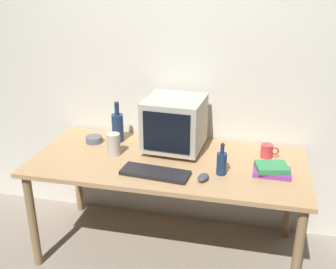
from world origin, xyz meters
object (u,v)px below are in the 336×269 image
Objects in this scene: bottle_short at (222,163)px; mug at (267,151)px; keyboard at (155,173)px; crt_monitor at (175,124)px; bottle_tall at (118,126)px; computer_mouse at (203,177)px; metal_canister at (114,144)px; cd_spindle at (94,139)px; book_stack at (272,170)px.

mug is (0.27, 0.31, -0.03)m from bottle_short.
crt_monitor is at bearing 89.91° from keyboard.
bottle_tall is 1.06m from mug.
mug is at bearing 61.70° from computer_mouse.
bottle_tall is 0.24m from metal_canister.
bottle_tall is 0.20m from cd_spindle.
book_stack reaches higher than computer_mouse.
bottle_tall reaches higher than keyboard.
bottle_short is 0.75m from metal_canister.
metal_canister reaches higher than keyboard.
mug is at bearing 36.81° from keyboard.
keyboard is at bearing -166.74° from book_stack.
computer_mouse is at bearing -132.02° from mug.
metal_canister is (-0.34, 0.22, 0.06)m from keyboard.
bottle_tall is (-0.43, 0.06, -0.08)m from crt_monitor.
bottle_tall is 2.51× the size of cd_spindle.
computer_mouse is 0.83m from bottle_tall.
keyboard is 0.41m from bottle_short.
bottle_short is at bearing -9.55° from metal_canister.
keyboard is 0.78m from mug.
computer_mouse is 0.83× the size of mug.
book_stack reaches higher than keyboard.
crt_monitor is 1.82× the size of book_stack.
keyboard is at bearing -95.52° from crt_monitor.
bottle_short is 0.31m from book_stack.
mug is at bearing 96.62° from book_stack.
mug is (0.37, 0.41, 0.03)m from computer_mouse.
bottle_tall is at bearing 155.88° from bottle_short.
crt_monitor is at bearing -178.41° from mug.
metal_canister is at bearing -169.70° from mug.
crt_monitor reaches higher than book_stack.
computer_mouse is 0.15m from bottle_short.
mug reaches higher than cd_spindle.
keyboard is 0.30m from computer_mouse.
book_stack is at bearing 36.58° from computer_mouse.
metal_canister is (-1.04, 0.06, 0.05)m from book_stack.
book_stack is (0.30, 0.07, -0.05)m from bottle_short.
mug is at bearing -2.45° from bottle_tall.
keyboard is at bearing -34.56° from cd_spindle.
mug is at bearing 0.96° from cd_spindle.
crt_monitor is 0.98× the size of keyboard.
mug is (1.06, -0.05, -0.07)m from bottle_tall.
crt_monitor reaches higher than mug.
computer_mouse is 0.94m from cd_spindle.
metal_canister is (0.05, -0.23, -0.04)m from bottle_tall.
cd_spindle is at bearing 150.87° from keyboard.
cd_spindle is at bearing 169.23° from computer_mouse.
book_stack is (0.65, -0.22, -0.16)m from crt_monitor.
bottle_tall reaches higher than computer_mouse.
book_stack is at bearing -3.23° from metal_canister.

